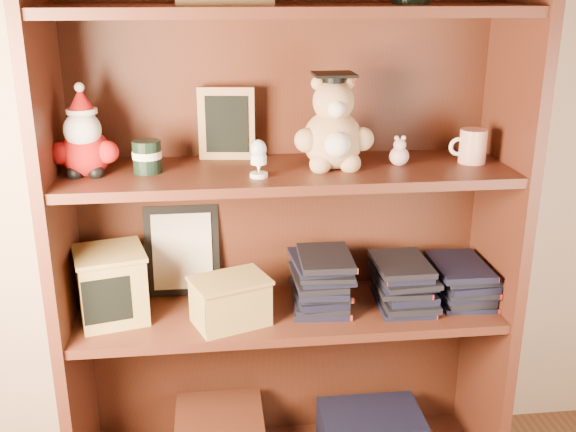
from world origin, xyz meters
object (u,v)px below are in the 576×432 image
(teacher_mug, at_px, (472,146))
(treats_box, at_px, (111,285))
(grad_teddy_bear, at_px, (333,132))
(bookcase, at_px, (285,224))

(teacher_mug, height_order, treats_box, teacher_mug)
(teacher_mug, relative_size, treats_box, 0.47)
(teacher_mug, bearing_deg, grad_teddy_bear, -178.85)
(bookcase, relative_size, treats_box, 7.48)
(treats_box, bearing_deg, bookcase, 6.30)
(bookcase, xyz_separation_m, treats_box, (-0.47, -0.05, -0.13))
(teacher_mug, bearing_deg, bookcase, 174.08)
(teacher_mug, xyz_separation_m, treats_box, (-0.95, -0.00, -0.35))
(bookcase, height_order, grad_teddy_bear, bookcase)
(bookcase, bearing_deg, treats_box, -173.70)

